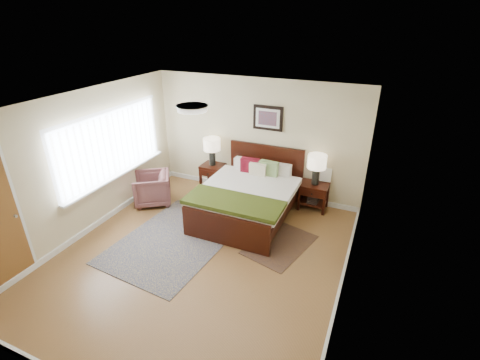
{
  "coord_description": "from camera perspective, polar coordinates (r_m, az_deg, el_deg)",
  "views": [
    {
      "loc": [
        2.43,
        -3.99,
        3.61
      ],
      "look_at": [
        0.31,
        0.9,
        1.05
      ],
      "focal_mm": 26.0,
      "sensor_mm": 36.0,
      "label": 1
    }
  ],
  "objects": [
    {
      "name": "ceiling",
      "position": [
        4.8,
        -7.89,
        12.04
      ],
      "size": [
        4.5,
        5.0,
        0.02
      ],
      "primitive_type": "cube",
      "color": "white",
      "rests_on": "back_wall"
    },
    {
      "name": "window",
      "position": [
        6.96,
        -20.12,
        5.33
      ],
      "size": [
        0.11,
        2.72,
        1.32
      ],
      "color": "silver",
      "rests_on": "left_wall"
    },
    {
      "name": "nightstand_left",
      "position": [
        7.76,
        -4.56,
        1.62
      ],
      "size": [
        0.49,
        0.44,
        0.58
      ],
      "color": "black",
      "rests_on": "ground"
    },
    {
      "name": "right_wall",
      "position": [
        4.64,
        17.94,
        -6.33
      ],
      "size": [
        0.04,
        5.0,
        2.5
      ],
      "primitive_type": "cube",
      "color": "beige",
      "rests_on": "ground"
    },
    {
      "name": "nightstand_right",
      "position": [
        7.14,
        11.99,
        -2.21
      ],
      "size": [
        0.56,
        0.42,
        0.55
      ],
      "color": "black",
      "rests_on": "ground"
    },
    {
      "name": "armchair",
      "position": [
        7.44,
        -14.24,
        -1.36
      ],
      "size": [
        0.99,
        0.99,
        0.66
      ],
      "primitive_type": "imported",
      "rotation": [
        0.0,
        0.0,
        -0.98
      ],
      "color": "brown",
      "rests_on": "ground"
    },
    {
      "name": "lamp_right",
      "position": [
        6.87,
        12.5,
        2.61
      ],
      "size": [
        0.37,
        0.37,
        0.61
      ],
      "color": "black",
      "rests_on": "nightstand_right"
    },
    {
      "name": "back_wall",
      "position": [
        7.32,
        2.74,
        6.82
      ],
      "size": [
        4.5,
        0.04,
        2.5
      ],
      "primitive_type": "cube",
      "color": "beige",
      "rests_on": "ground"
    },
    {
      "name": "wall_art",
      "position": [
        7.08,
        4.59,
        10.09
      ],
      "size": [
        0.62,
        0.05,
        0.5
      ],
      "color": "black",
      "rests_on": "back_wall"
    },
    {
      "name": "floor",
      "position": [
        5.91,
        -6.41,
        -12.23
      ],
      "size": [
        5.0,
        5.0,
        0.0
      ],
      "primitive_type": "plane",
      "color": "brown",
      "rests_on": "ground"
    },
    {
      "name": "ceil_fixture",
      "position": [
        4.81,
        -7.86,
        11.64
      ],
      "size": [
        0.44,
        0.44,
        0.08
      ],
      "color": "white",
      "rests_on": "ceiling"
    },
    {
      "name": "lamp_left",
      "position": [
        7.57,
        -4.63,
        5.53
      ],
      "size": [
        0.37,
        0.37,
        0.61
      ],
      "color": "black",
      "rests_on": "nightstand_left"
    },
    {
      "name": "left_wall",
      "position": [
        6.59,
        -24.31,
        2.28
      ],
      "size": [
        0.04,
        5.0,
        2.5
      ],
      "primitive_type": "cube",
      "color": "beige",
      "rests_on": "ground"
    },
    {
      "name": "rug_navy",
      "position": [
        6.14,
        6.58,
        -10.48
      ],
      "size": [
        1.14,
        1.44,
        0.01
      ],
      "primitive_type": "cube",
      "rotation": [
        0.0,
        0.0,
        -0.26
      ],
      "color": "black",
      "rests_on": "ground"
    },
    {
      "name": "rug_persian",
      "position": [
        6.32,
        -10.68,
        -9.65
      ],
      "size": [
        1.89,
        2.52,
        0.01
      ],
      "primitive_type": "cube",
      "rotation": [
        0.0,
        0.0,
        -0.09
      ],
      "color": "#0E1446",
      "rests_on": "ground"
    },
    {
      "name": "front_wall",
      "position": [
        3.7,
        -27.64,
        -17.6
      ],
      "size": [
        4.5,
        0.04,
        2.5
      ],
      "primitive_type": "cube",
      "color": "beige",
      "rests_on": "ground"
    },
    {
      "name": "bed",
      "position": [
        6.64,
        1.37,
        -2.06
      ],
      "size": [
        1.74,
        2.1,
        1.13
      ],
      "color": "black",
      "rests_on": "ground"
    }
  ]
}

